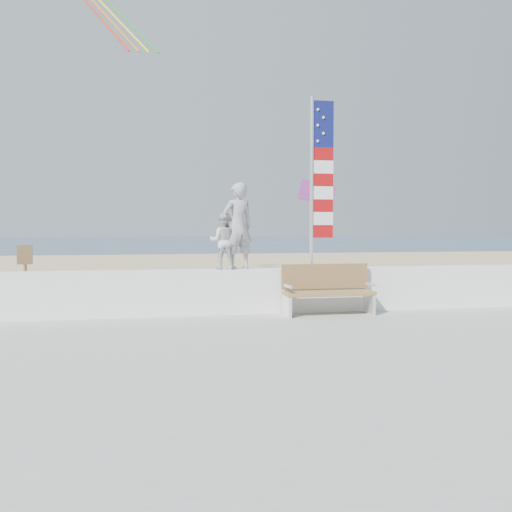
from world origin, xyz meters
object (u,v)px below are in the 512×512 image
(bench, at_px, (328,289))
(adult, at_px, (238,226))
(flag, at_px, (318,175))
(child, at_px, (223,241))

(bench, bearing_deg, adult, 165.35)
(flag, bearing_deg, adult, 179.99)
(adult, xyz_separation_m, child, (-0.30, 0.00, -0.30))
(child, bearing_deg, bench, 178.01)
(adult, xyz_separation_m, bench, (1.74, -0.45, -1.26))
(bench, relative_size, flag, 0.51)
(bench, bearing_deg, flag, 99.88)
(adult, relative_size, flag, 0.50)
(bench, height_order, flag, flag)
(child, relative_size, bench, 0.63)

